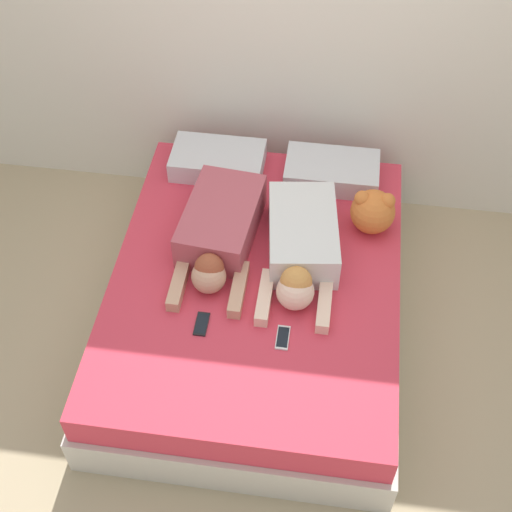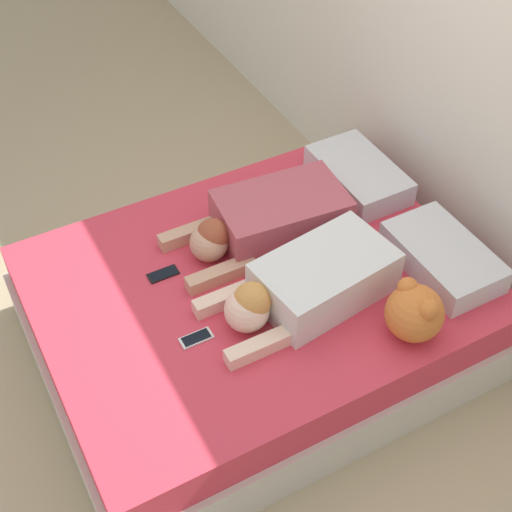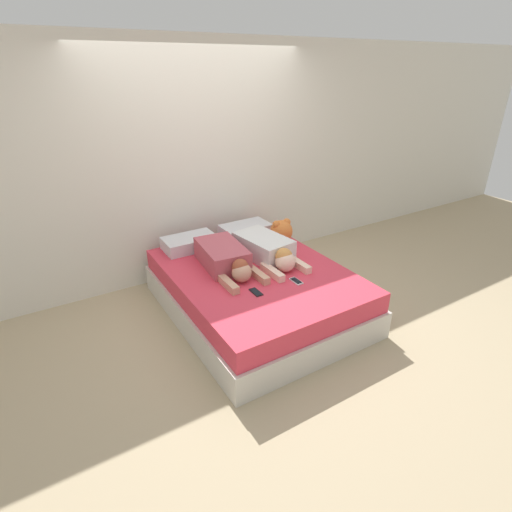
# 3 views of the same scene
# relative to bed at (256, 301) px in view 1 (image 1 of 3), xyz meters

# --- Properties ---
(ground_plane) EXTENTS (12.00, 12.00, 0.00)m
(ground_plane) POSITION_rel_bed_xyz_m (0.00, 0.00, -0.23)
(ground_plane) COLOR tan
(wall_back) EXTENTS (12.00, 0.06, 2.60)m
(wall_back) POSITION_rel_bed_xyz_m (0.00, 1.19, 1.07)
(wall_back) COLOR silver
(wall_back) RESTS_ON ground_plane
(bed) EXTENTS (1.63, 2.09, 0.48)m
(bed) POSITION_rel_bed_xyz_m (0.00, 0.00, 0.00)
(bed) COLOR beige
(bed) RESTS_ON ground_plane
(pillow_head_left) EXTENTS (0.57, 0.34, 0.13)m
(pillow_head_left) POSITION_rel_bed_xyz_m (-0.35, 0.81, 0.31)
(pillow_head_left) COLOR silver
(pillow_head_left) RESTS_ON bed
(pillow_head_right) EXTENTS (0.57, 0.34, 0.13)m
(pillow_head_right) POSITION_rel_bed_xyz_m (0.35, 0.81, 0.31)
(pillow_head_right) COLOR silver
(pillow_head_right) RESTS_ON bed
(person_left) EXTENTS (0.44, 0.92, 0.22)m
(person_left) POSITION_rel_bed_xyz_m (-0.24, 0.19, 0.35)
(person_left) COLOR #B24C59
(person_left) RESTS_ON bed
(person_right) EXTENTS (0.45, 0.91, 0.23)m
(person_right) POSITION_rel_bed_xyz_m (0.23, 0.13, 0.35)
(person_right) COLOR silver
(person_right) RESTS_ON bed
(cell_phone_left) EXTENTS (0.07, 0.15, 0.01)m
(cell_phone_left) POSITION_rel_bed_xyz_m (-0.23, -0.38, 0.25)
(cell_phone_left) COLOR black
(cell_phone_left) RESTS_ON bed
(cell_phone_right) EXTENTS (0.07, 0.15, 0.01)m
(cell_phone_right) POSITION_rel_bed_xyz_m (0.19, -0.40, 0.25)
(cell_phone_right) COLOR silver
(cell_phone_right) RESTS_ON bed
(plush_toy) EXTENTS (0.26, 0.26, 0.27)m
(plush_toy) POSITION_rel_bed_xyz_m (0.61, 0.44, 0.38)
(plush_toy) COLOR orange
(plush_toy) RESTS_ON bed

